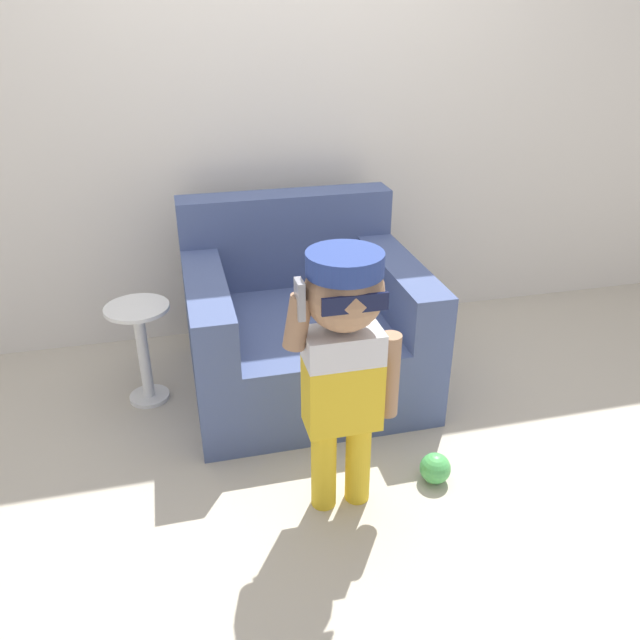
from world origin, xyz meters
name	(u,v)px	position (x,y,z in m)	size (l,w,h in m)	color
ground_plane	(313,385)	(0.00, 0.00, 0.00)	(10.00, 10.00, 0.00)	#BCB29E
wall_back	(279,99)	(0.00, 0.75, 1.30)	(10.00, 0.05, 2.60)	silver
armchair	(301,325)	(-0.04, 0.08, 0.31)	(1.10, 1.03, 0.88)	#475684
person_child	(344,347)	(-0.08, -0.83, 0.69)	(0.42, 0.32, 1.04)	gold
side_table	(142,344)	(-0.81, 0.08, 0.30)	(0.30, 0.30, 0.50)	white
toy_ball	(435,468)	(0.32, -0.81, 0.06)	(0.13, 0.13, 0.13)	#4CB256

